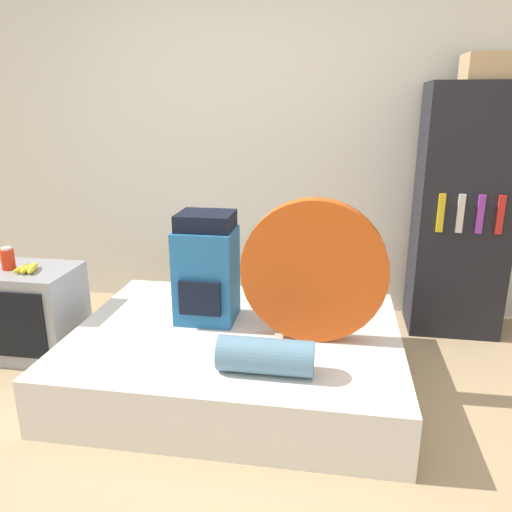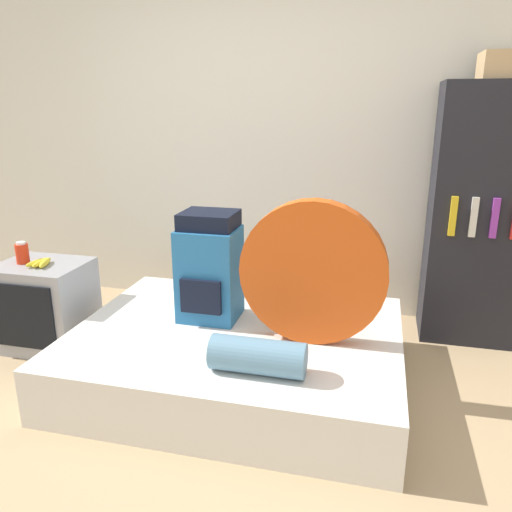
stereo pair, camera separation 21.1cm
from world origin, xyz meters
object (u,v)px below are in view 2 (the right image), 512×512
Objects in this scene: tent_bag at (313,273)px; television at (46,305)px; canister at (22,253)px; sleeping_roll at (258,356)px; cardboard_box at (508,65)px; backpack at (210,268)px; bookshelf at (477,217)px.

television is at bearing 175.49° from tent_bag.
canister reaches higher than television.
sleeping_roll is 2.30m from cardboard_box.
cardboard_box is (1.01, 0.98, 1.07)m from tent_bag.
backpack is 1.41× the size of sleeping_roll.
backpack is 1.26m from canister.
bookshelf is at bearing 17.24° from television.
bookshelf is (0.95, 0.99, 0.14)m from tent_bag.
tent_bag reaches higher than backpack.
canister is at bearing -178.46° from backpack.
sleeping_roll is at bearing -19.16° from television.
sleeping_roll is at bearing -17.60° from canister.
cardboard_box is at bearing -6.72° from bookshelf.
cardboard_box is (1.21, 1.39, 1.38)m from sleeping_roll.
television is 0.37m from canister.
cardboard_box is (0.06, -0.01, 0.93)m from bookshelf.
backpack is 1.19m from television.
backpack is at bearing 1.54° from canister.
tent_bag reaches higher than television.
television is (-1.78, 0.14, -0.42)m from tent_bag.
sleeping_roll is 1.79m from canister.
backpack is 0.66m from tent_bag.
bookshelf reaches higher than canister.
cardboard_box is (2.78, 0.84, 1.49)m from television.
sleeping_roll is 0.27× the size of bookshelf.
tent_bag is 2.50× the size of cardboard_box.
tent_bag is at bearing -4.51° from television.
sleeping_roll is (0.43, -0.57, -0.23)m from backpack.
tent_bag is at bearing -3.90° from canister.
cardboard_box is (2.90, 0.85, 1.14)m from canister.
backpack is at bearing -153.55° from cardboard_box.
cardboard_box is at bearing 44.17° from tent_bag.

